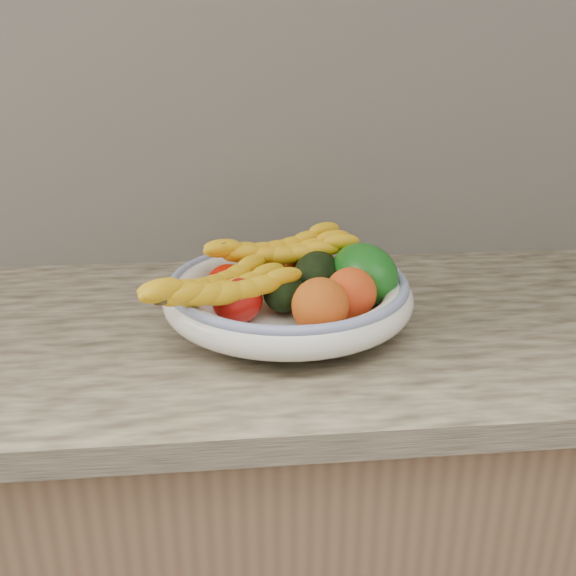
% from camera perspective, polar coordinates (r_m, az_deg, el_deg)
% --- Properties ---
extents(kitchen_counter, '(2.44, 0.66, 1.40)m').
position_cam_1_polar(kitchen_counter, '(1.29, -0.12, -20.55)').
color(kitchen_counter, brown).
rests_on(kitchen_counter, ground).
extents(fruit_bowl, '(0.39, 0.39, 0.08)m').
position_cam_1_polar(fruit_bowl, '(1.00, 0.00, -0.61)').
color(fruit_bowl, white).
rests_on(fruit_bowl, kitchen_counter).
extents(clementine_back_left, '(0.05, 0.05, 0.04)m').
position_cam_1_polar(clementine_back_left, '(1.09, -1.90, 1.42)').
color(clementine_back_left, '#E16304').
rests_on(clementine_back_left, fruit_bowl).
extents(clementine_back_right, '(0.07, 0.07, 0.05)m').
position_cam_1_polar(clementine_back_right, '(1.11, 1.15, 1.87)').
color(clementine_back_right, '#DD5104').
rests_on(clementine_back_right, fruit_bowl).
extents(clementine_back_mid, '(0.06, 0.06, 0.04)m').
position_cam_1_polar(clementine_back_mid, '(1.07, -1.10, 1.12)').
color(clementine_back_mid, '#FF5205').
rests_on(clementine_back_mid, fruit_bowl).
extents(tomato_left, '(0.09, 0.09, 0.06)m').
position_cam_1_polar(tomato_left, '(1.02, -5.37, 0.40)').
color(tomato_left, '#AD0C01').
rests_on(tomato_left, fruit_bowl).
extents(tomato_near_left, '(0.09, 0.09, 0.07)m').
position_cam_1_polar(tomato_near_left, '(0.95, -4.53, -1.11)').
color(tomato_near_left, '#AF110D').
rests_on(tomato_near_left, fruit_bowl).
extents(avocado_center, '(0.07, 0.09, 0.06)m').
position_cam_1_polar(avocado_center, '(0.98, -0.45, -0.23)').
color(avocado_center, black).
rests_on(avocado_center, fruit_bowl).
extents(avocado_right, '(0.10, 0.12, 0.08)m').
position_cam_1_polar(avocado_right, '(1.04, 2.60, 1.14)').
color(avocado_right, black).
rests_on(avocado_right, fruit_bowl).
extents(green_mango, '(0.16, 0.17, 0.12)m').
position_cam_1_polar(green_mango, '(1.02, 6.79, 1.29)').
color(green_mango, '#0F5511').
rests_on(green_mango, fruit_bowl).
extents(peach_front, '(0.11, 0.11, 0.08)m').
position_cam_1_polar(peach_front, '(0.92, 2.88, -1.61)').
color(peach_front, orange).
rests_on(peach_front, fruit_bowl).
extents(peach_right, '(0.09, 0.09, 0.08)m').
position_cam_1_polar(peach_right, '(0.96, 5.60, -0.46)').
color(peach_right, orange).
rests_on(peach_right, fruit_bowl).
extents(banana_bunch_back, '(0.28, 0.17, 0.08)m').
position_cam_1_polar(banana_bunch_back, '(1.07, -0.78, 2.99)').
color(banana_bunch_back, yellow).
rests_on(banana_bunch_back, fruit_bowl).
extents(banana_bunch_front, '(0.28, 0.25, 0.07)m').
position_cam_1_polar(banana_bunch_front, '(0.93, -6.26, -0.41)').
color(banana_bunch_front, yellow).
rests_on(banana_bunch_front, fruit_bowl).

